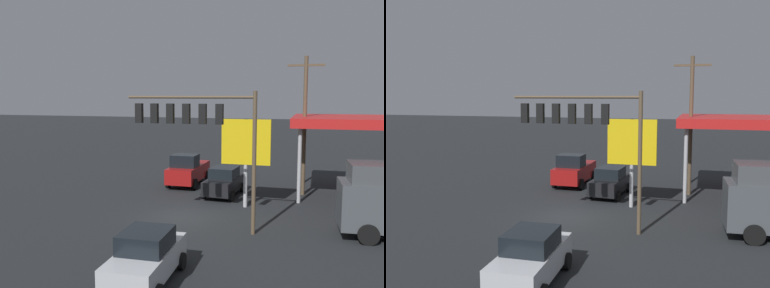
{
  "view_description": "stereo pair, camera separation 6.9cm",
  "coord_description": "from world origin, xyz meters",
  "views": [
    {
      "loc": [
        -7.08,
        22.09,
        6.76
      ],
      "look_at": [
        0.0,
        -2.0,
        3.87
      ],
      "focal_mm": 40.0,
      "sensor_mm": 36.0,
      "label": 1
    },
    {
      "loc": [
        -7.14,
        22.07,
        6.76
      ],
      "look_at": [
        0.0,
        -2.0,
        3.87
      ],
      "focal_mm": 40.0,
      "sensor_mm": 36.0,
      "label": 2
    }
  ],
  "objects": [
    {
      "name": "gas_station_canopy",
      "position": [
        -11.16,
        -8.09,
        4.97
      ],
      "size": [
        11.34,
        7.35,
        5.32
      ],
      "color": "red",
      "rests_on": "ground"
    },
    {
      "name": "price_sign",
      "position": [
        -3.04,
        -3.11,
        3.79
      ],
      "size": [
        2.93,
        0.27,
        5.32
      ],
      "color": "#B7B7BC",
      "rests_on": "ground"
    },
    {
      "name": "sedan_waiting",
      "position": [
        -1.32,
        8.32,
        0.95
      ],
      "size": [
        2.17,
        4.46,
        1.93
      ],
      "rotation": [
        0.0,
        0.0,
        1.6
      ],
      "color": "silver",
      "rests_on": "ground"
    },
    {
      "name": "ground_plane",
      "position": [
        0.0,
        0.0,
        0.0
      ],
      "size": [
        200.0,
        200.0,
        0.0
      ],
      "primitive_type": "plane",
      "color": "black"
    },
    {
      "name": "utility_pole",
      "position": [
        -6.26,
        -7.4,
        4.93
      ],
      "size": [
        2.4,
        0.26,
        9.3
      ],
      "color": "brown",
      "rests_on": "ground"
    },
    {
      "name": "traffic_signal_assembly",
      "position": [
        -1.36,
        1.83,
        5.37
      ],
      "size": [
        6.57,
        0.43,
        6.95
      ],
      "color": "brown",
      "rests_on": "ground"
    },
    {
      "name": "pickup_parked",
      "position": [
        2.18,
        -8.3,
        1.11
      ],
      "size": [
        2.29,
        5.21,
        2.4
      ],
      "rotation": [
        0.0,
        0.0,
        1.56
      ],
      "color": "maroon",
      "rests_on": "ground"
    },
    {
      "name": "sedan_far",
      "position": [
        -1.18,
        -5.69,
        0.95
      ],
      "size": [
        2.31,
        4.52,
        1.93
      ],
      "rotation": [
        0.0,
        0.0,
        1.5
      ],
      "color": "black",
      "rests_on": "ground"
    }
  ]
}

